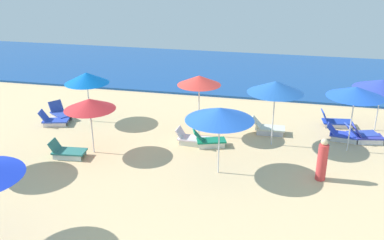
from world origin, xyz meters
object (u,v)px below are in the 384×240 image
(umbrella_3, at_px, (199,80))
(umbrella_6, at_px, (90,104))
(umbrella_2, at_px, (276,87))
(lounge_chair_3_1, at_px, (192,138))
(umbrella_0, at_px, (87,78))
(umbrella_4, at_px, (382,84))
(lounge_chair_2_0, at_px, (267,128))
(umbrella_9, at_px, (220,114))
(lounge_chair_3_0, at_px, (208,140))
(lounge_chair_0_0, at_px, (60,113))
(lounge_chair_8_1, at_px, (342,134))
(lounge_chair_0_1, at_px, (53,120))
(lounge_chair_4_0, at_px, (335,121))
(lounge_chair_4_1, at_px, (366,136))
(lounge_chair_6_0, at_px, (67,151))
(umbrella_8, at_px, (356,92))
(lounge_chair_8_0, at_px, (360,134))

(umbrella_3, height_order, umbrella_6, umbrella_3)
(umbrella_2, relative_size, lounge_chair_3_1, 1.91)
(umbrella_0, height_order, umbrella_4, umbrella_0)
(lounge_chair_2_0, distance_m, umbrella_9, 4.70)
(umbrella_3, relative_size, lounge_chair_3_0, 1.86)
(umbrella_0, xyz_separation_m, lounge_chair_3_0, (5.94, -1.54, -1.84))
(lounge_chair_0_0, height_order, lounge_chair_8_1, lounge_chair_0_0)
(lounge_chair_0_1, relative_size, umbrella_3, 0.51)
(lounge_chair_4_0, distance_m, lounge_chair_4_1, 1.91)
(lounge_chair_4_0, bearing_deg, umbrella_6, 110.37)
(lounge_chair_6_0, height_order, umbrella_8, umbrella_8)
(lounge_chair_0_0, relative_size, umbrella_3, 0.51)
(umbrella_3, bearing_deg, umbrella_8, -2.27)
(umbrella_0, distance_m, umbrella_9, 7.61)
(umbrella_3, height_order, lounge_chair_8_1, umbrella_3)
(lounge_chair_0_1, distance_m, umbrella_9, 8.81)
(umbrella_2, height_order, lounge_chair_3_1, umbrella_2)
(umbrella_6, distance_m, umbrella_9, 5.12)
(umbrella_3, height_order, lounge_chair_8_0, umbrella_3)
(umbrella_0, height_order, umbrella_3, umbrella_3)
(umbrella_2, xyz_separation_m, lounge_chair_8_1, (2.87, 1.14, -2.23))
(lounge_chair_3_1, bearing_deg, lounge_chair_3_0, -93.42)
(umbrella_2, xyz_separation_m, lounge_chair_4_1, (3.82, 1.09, -2.20))
(umbrella_4, distance_m, umbrella_6, 12.26)
(umbrella_6, bearing_deg, lounge_chair_4_0, 27.24)
(umbrella_0, height_order, lounge_chair_4_0, umbrella_0)
(umbrella_4, relative_size, lounge_chair_6_0, 1.75)
(lounge_chair_3_0, bearing_deg, umbrella_0, 56.64)
(lounge_chair_0_0, bearing_deg, lounge_chair_3_1, -68.45)
(umbrella_0, relative_size, lounge_chair_4_0, 1.60)
(umbrella_2, distance_m, lounge_chair_3_0, 3.42)
(lounge_chair_4_0, relative_size, lounge_chair_4_1, 1.09)
(lounge_chair_8_1, bearing_deg, lounge_chair_3_0, 117.78)
(lounge_chair_2_0, relative_size, lounge_chair_4_0, 0.99)
(umbrella_3, bearing_deg, lounge_chair_8_1, 7.97)
(umbrella_3, xyz_separation_m, umbrella_9, (1.37, -3.13, -0.21))
(lounge_chair_3_1, height_order, umbrella_9, umbrella_9)
(umbrella_0, height_order, umbrella_9, umbrella_9)
(umbrella_0, xyz_separation_m, lounge_chair_0_0, (-1.52, -0.02, -1.81))
(lounge_chair_3_0, xyz_separation_m, umbrella_8, (5.48, 0.79, 2.21))
(lounge_chair_3_1, relative_size, lounge_chair_4_0, 0.97)
(umbrella_4, bearing_deg, lounge_chair_0_0, -173.02)
(umbrella_0, relative_size, lounge_chair_3_1, 1.66)
(umbrella_3, height_order, umbrella_9, umbrella_3)
(lounge_chair_8_0, distance_m, lounge_chair_8_1, 0.78)
(umbrella_0, height_order, lounge_chair_3_0, umbrella_0)
(umbrella_8, xyz_separation_m, lounge_chair_8_1, (-0.12, 1.08, -2.22))
(lounge_chair_4_0, distance_m, umbrella_8, 3.44)
(lounge_chair_3_1, distance_m, lounge_chair_8_1, 6.33)
(lounge_chair_0_0, xyz_separation_m, umbrella_6, (3.12, -3.05, 1.74))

